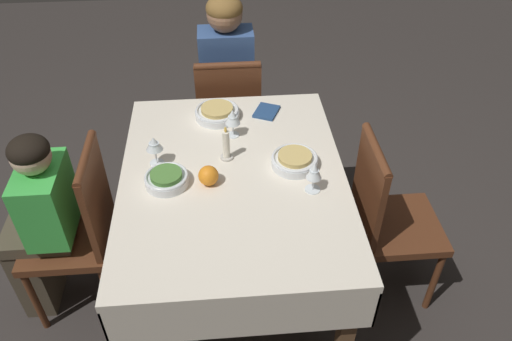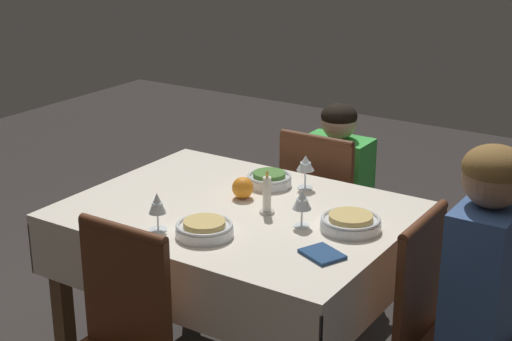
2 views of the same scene
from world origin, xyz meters
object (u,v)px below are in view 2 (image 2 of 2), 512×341
Objects in this scene: candle_centerpiece at (267,197)px; bowl_east at (351,222)px; wine_glass_south at (157,205)px; wine_glass_north at (305,164)px; dining_table at (238,233)px; chair_east at (447,337)px; orange_fruit at (243,188)px; wine_glass_east at (302,201)px; napkin_red_folded at (322,254)px; chair_north at (326,215)px; bowl_north at (269,179)px; bowl_south at (204,228)px; person_child_green at (342,194)px; person_adult_denim at (496,303)px.

bowl_east is at bearing 5.74° from candle_centerpiece.
wine_glass_north is at bearing 70.72° from wine_glass_south.
chair_east reaches higher than dining_table.
bowl_east is 0.67m from wine_glass_south.
orange_fruit is at bearing 153.67° from candle_centerpiece.
wine_glass_east is 0.35m from orange_fruit.
wine_glass_south is 0.86× the size of napkin_red_folded.
candle_centerpiece is (0.11, -0.67, 0.33)m from chair_north.
wine_glass_east is at bearing -156.34° from bowl_east.
bowl_east is 0.19m from wine_glass_east.
bowl_north is 0.17m from orange_fruit.
bowl_south is 0.30m from candle_centerpiece.
wine_glass_south is (-0.22, -0.64, -0.01)m from wine_glass_north.
person_child_green reaches higher than bowl_east.
napkin_red_folded is at bearing 108.74° from person_adult_denim.
person_child_green is at bearing 113.33° from napkin_red_folded.
wine_glass_east is 0.17m from candle_centerpiece.
wine_glass_north is 0.27m from orange_fruit.
person_adult_denim is at bearing 138.37° from person_child_green.
dining_table is 0.85m from chair_east.
chair_north is 0.76m from candle_centerpiece.
bowl_east is at bearing -24.79° from bowl_north.
napkin_red_folded is at bearing 113.33° from person_child_green.
chair_east is 6.45× the size of wine_glass_east.
person_child_green is at bearing 85.87° from orange_fruit.
person_adult_denim reaches higher than bowl_north.
wine_glass_north is 0.85× the size of napkin_red_folded.
orange_fruit is at bearing 85.87° from person_child_green.
person_adult_denim is at bearing 144.11° from chair_north.
wine_glass_east is (-0.55, -0.00, 0.36)m from chair_east.
wine_glass_east reaches higher than bowl_east.
person_adult_denim is 8.39× the size of wine_glass_south.
chair_east is 1.09m from chair_north.
chair_east is 0.66m from wine_glass_east.
person_child_green is (-0.83, 0.86, 0.05)m from chair_east.
bowl_north is (-0.04, -0.58, 0.24)m from person_child_green.
person_adult_denim is at bearing 15.34° from bowl_south.
wine_glass_south is 0.43m from orange_fruit.
person_adult_denim reaches higher than wine_glass_east.
wine_glass_south is at bearing -109.28° from wine_glass_north.
person_adult_denim is (0.15, -0.00, 0.17)m from chair_east.
person_adult_denim is 1.06m from bowl_north.
bowl_north is 1.31× the size of wine_glass_north.
candle_centerpiece is (-0.87, 0.03, 0.16)m from person_adult_denim.
dining_table is 0.51m from napkin_red_folded.
person_child_green reaches higher than candle_centerpiece.
chair_north reaches higher than dining_table.
dining_table is 7.41× the size of candle_centerpiece.
wine_glass_east is at bearing 90.41° from person_adult_denim.
wine_glass_east is at bearing -19.42° from orange_fruit.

